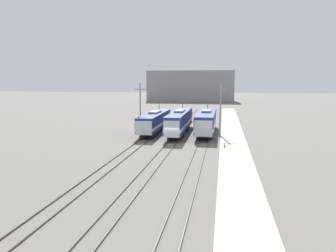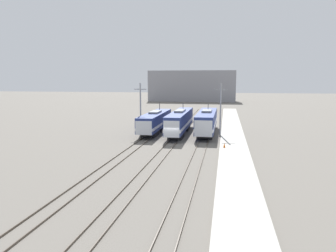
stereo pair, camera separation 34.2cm
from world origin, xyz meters
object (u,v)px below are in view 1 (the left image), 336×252
object	(u,v)px
catenary_tower_left	(140,107)
catenary_tower_right	(220,109)
locomotive_far_left	(155,122)
locomotive_far_right	(206,122)
locomotive_center	(179,122)
traffic_cone	(225,145)

from	to	relation	value
catenary_tower_left	catenary_tower_right	world-z (taller)	same
locomotive_far_left	locomotive_far_right	distance (m)	9.63
locomotive_center	catenary_tower_left	size ratio (longest dim) A/B	2.08
locomotive_far_right	catenary_tower_right	distance (m)	4.55
catenary_tower_left	traffic_cone	xyz separation A→B (m)	(14.97, -10.54, -4.26)
locomotive_far_left	locomotive_center	world-z (taller)	locomotive_center
locomotive_far_left	catenary_tower_left	size ratio (longest dim) A/B	1.95
traffic_cone	catenary_tower_right	bearing A→B (deg)	94.39
catenary_tower_right	locomotive_far_right	bearing A→B (deg)	133.08
catenary_tower_left	locomotive_far_right	bearing A→B (deg)	12.96
locomotive_far_left	traffic_cone	distance (m)	18.50
locomotive_far_right	traffic_cone	bearing A→B (deg)	-75.92
locomotive_far_left	traffic_cone	bearing A→B (deg)	-45.47
locomotive_center	catenary_tower_right	xyz separation A→B (m)	(7.32, -1.62, 2.67)
locomotive_far_right	catenary_tower_left	world-z (taller)	catenary_tower_left
locomotive_far_right	traffic_cone	world-z (taller)	locomotive_far_right
locomotive_far_left	traffic_cone	size ratio (longest dim) A/B	26.08
locomotive_far_left	catenary_tower_right	xyz separation A→B (m)	(12.13, -2.62, 2.86)
catenary_tower_left	traffic_cone	distance (m)	18.80
locomotive_center	catenary_tower_right	distance (m)	7.96
locomotive_far_left	catenary_tower_right	bearing A→B (deg)	-12.18
locomotive_center	catenary_tower_right	world-z (taller)	catenary_tower_right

